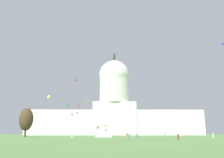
{
  "coord_description": "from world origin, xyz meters",
  "views": [
    {
      "loc": [
        -6.67,
        -34.88,
        1.57
      ],
      "look_at": [
        -5.43,
        102.75,
        32.92
      ],
      "focal_mm": 38.16,
      "sensor_mm": 36.0,
      "label": 1
    }
  ],
  "objects": [
    {
      "name": "kite_lime_mid",
      "position": [
        -21.98,
        126.62,
        22.85
      ],
      "size": [
        1.55,
        1.55,
        1.28
      ],
      "rotation": [
        0.0,
        0.0,
        2.31
      ],
      "color": "#8CD133"
    },
    {
      "name": "person_grey_mid_right",
      "position": [
        -0.78,
        38.5,
        0.69
      ],
      "size": [
        0.44,
        0.44,
        1.48
      ],
      "rotation": [
        0.0,
        0.0,
        5.08
      ],
      "color": "gray",
      "rests_on": "ground_plane"
    },
    {
      "name": "kite_cyan_high",
      "position": [
        16.64,
        64.82,
        43.15
      ],
      "size": [
        0.92,
        1.61,
        3.63
      ],
      "rotation": [
        0.0,
        0.0,
        4.89
      ],
      "color": "#33BCDB"
    },
    {
      "name": "ground_plane",
      "position": [
        0.0,
        0.0,
        0.0
      ],
      "size": [
        800.0,
        800.0,
        0.0
      ],
      "primitive_type": "plane",
      "color": "#567F42"
    },
    {
      "name": "kite_black_low",
      "position": [
        -19.42,
        120.71,
        10.09
      ],
      "size": [
        1.16,
        1.19,
        1.83
      ],
      "rotation": [
        0.0,
        0.0,
        2.31
      ],
      "color": "black"
    },
    {
      "name": "kite_turquoise_low",
      "position": [
        -27.75,
        120.6,
        14.28
      ],
      "size": [
        1.15,
        1.13,
        1.04
      ],
      "rotation": [
        0.0,
        0.0,
        1.0
      ],
      "color": "teal"
    },
    {
      "name": "person_maroon_lawn_far_left",
      "position": [
        9.99,
        24.51,
        0.75
      ],
      "size": [
        0.43,
        0.43,
        1.61
      ],
      "rotation": [
        0.0,
        0.0,
        4.35
      ],
      "color": "maroon",
      "rests_on": "ground_plane"
    },
    {
      "name": "kite_gold_low",
      "position": [
        11.66,
        94.5,
        11.18
      ],
      "size": [
        0.57,
        0.79,
        1.28
      ],
      "rotation": [
        0.0,
        0.0,
        1.09
      ],
      "color": "gold"
    },
    {
      "name": "person_grey_back_right",
      "position": [
        13.85,
        56.31,
        0.83
      ],
      "size": [
        0.4,
        0.4,
        1.75
      ],
      "rotation": [
        0.0,
        0.0,
        1.8
      ],
      "color": "gray",
      "rests_on": "ground_plane"
    },
    {
      "name": "kite_gold_high",
      "position": [
        18.37,
        86.66,
        41.25
      ],
      "size": [
        0.38,
        0.77,
        2.28
      ],
      "rotation": [
        0.0,
        0.0,
        3.42
      ],
      "color": "gold"
    },
    {
      "name": "capitol_building",
      "position": [
        -3.25,
        151.0,
        19.37
      ],
      "size": [
        132.99,
        24.21,
        65.0
      ],
      "color": "silver",
      "rests_on": "ground_plane"
    },
    {
      "name": "person_grey_near_tent",
      "position": [
        -3.02,
        15.3,
        0.75
      ],
      "size": [
        0.49,
        0.49,
        1.62
      ],
      "rotation": [
        0.0,
        0.0,
        5.37
      ],
      "color": "gray",
      "rests_on": "ground_plane"
    },
    {
      "name": "event_tent",
      "position": [
        -9.13,
        58.44,
        3.5
      ],
      "size": [
        6.96,
        7.55,
        6.89
      ],
      "rotation": [
        0.0,
        0.0,
        0.1
      ],
      "color": "white",
      "rests_on": "ground_plane"
    },
    {
      "name": "person_white_lawn_far_right",
      "position": [
        -19.36,
        47.54,
        0.72
      ],
      "size": [
        0.65,
        0.65,
        1.62
      ],
      "rotation": [
        0.0,
        0.0,
        2.1
      ],
      "color": "silver",
      "rests_on": "ground_plane"
    },
    {
      "name": "kite_black_low_b",
      "position": [
        -28.74,
        105.01,
        11.98
      ],
      "size": [
        0.63,
        0.53,
        2.98
      ],
      "rotation": [
        0.0,
        0.0,
        5.6
      ],
      "color": "black"
    },
    {
      "name": "person_orange_near_tree_west",
      "position": [
        -1.09,
        48.66,
        0.74
      ],
      "size": [
        0.36,
        0.36,
        1.61
      ],
      "rotation": [
        0.0,
        0.0,
        3.1
      ],
      "color": "orange",
      "rests_on": "ground_plane"
    },
    {
      "name": "person_denim_back_center",
      "position": [
        2.31,
        45.76,
        0.76
      ],
      "size": [
        0.46,
        0.46,
        1.64
      ],
      "rotation": [
        0.0,
        0.0,
        5.09
      ],
      "color": "#3D5684",
      "rests_on": "ground_plane"
    },
    {
      "name": "kite_pink_low",
      "position": [
        -14.87,
        27.47,
        8.35
      ],
      "size": [
        0.47,
        1.15,
        3.01
      ],
      "rotation": [
        0.0,
        0.0,
        0.69
      ],
      "color": "pink"
    },
    {
      "name": "kite_blue_mid",
      "position": [
        34.91,
        47.16,
        33.63
      ],
      "size": [
        0.47,
        1.01,
        0.93
      ],
      "rotation": [
        0.0,
        0.0,
        1.09
      ],
      "color": "blue"
    },
    {
      "name": "person_white_mid_center",
      "position": [
        27.64,
        45.77,
        0.8
      ],
      "size": [
        0.47,
        0.47,
        1.74
      ],
      "rotation": [
        0.0,
        0.0,
        0.36
      ],
      "color": "silver",
      "rests_on": "ground_plane"
    },
    {
      "name": "kite_red_mid",
      "position": [
        -24.67,
        88.45,
        28.46
      ],
      "size": [
        0.94,
        0.58,
        3.96
      ],
      "rotation": [
        0.0,
        0.0,
        2.6
      ],
      "color": "red"
    },
    {
      "name": "tree_west_near",
      "position": [
        -43.55,
        71.55,
        7.48
      ],
      "size": [
        8.28,
        8.24,
        12.5
      ],
      "color": "#4C3823",
      "rests_on": "ground_plane"
    },
    {
      "name": "kite_green_mid",
      "position": [
        -32.25,
        109.29,
        18.01
      ],
      "size": [
        1.46,
        1.45,
        2.57
      ],
      "rotation": [
        0.0,
        0.0,
        5.2
      ],
      "color": "green"
    },
    {
      "name": "kite_orange_mid",
      "position": [
        -19.77,
        98.79,
        25.57
      ],
      "size": [
        0.83,
        0.83,
        0.65
      ],
      "rotation": [
        0.0,
        0.0,
        5.23
      ],
      "color": "orange"
    },
    {
      "name": "kite_yellow_mid",
      "position": [
        -39.86,
        92.85,
        20.73
      ],
      "size": [
        1.14,
        0.58,
        2.87
      ],
      "rotation": [
        0.0,
        0.0,
        5.58
      ],
      "color": "yellow"
    },
    {
      "name": "kite_violet_mid",
      "position": [
        15.85,
        59.59,
        22.53
      ],
      "size": [
        1.07,
        1.25,
        2.92
      ],
      "rotation": [
        0.0,
        0.0,
        4.14
      ],
      "color": "purple"
    }
  ]
}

